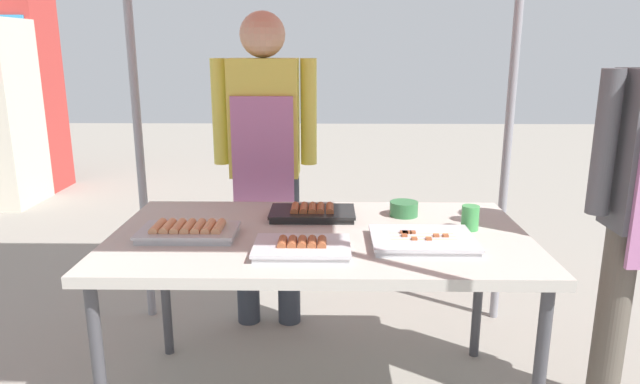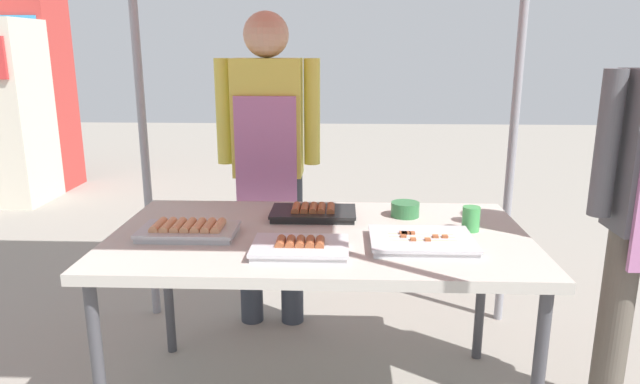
% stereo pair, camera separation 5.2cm
% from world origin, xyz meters
% --- Properties ---
extents(stall_table, '(1.60, 0.90, 0.75)m').
position_xyz_m(stall_table, '(0.00, 0.00, 0.70)').
color(stall_table, '#B7B2A8').
rests_on(stall_table, ground).
extents(tray_grilled_sausages, '(0.37, 0.22, 0.05)m').
position_xyz_m(tray_grilled_sausages, '(-0.50, -0.06, 0.77)').
color(tray_grilled_sausages, '#ADADB2').
rests_on(tray_grilled_sausages, stall_table).
extents(tray_meat_skewers, '(0.37, 0.29, 0.04)m').
position_xyz_m(tray_meat_skewers, '(0.37, -0.13, 0.77)').
color(tray_meat_skewers, silver).
rests_on(tray_meat_skewers, stall_table).
extents(tray_pork_links, '(0.36, 0.22, 0.05)m').
position_xyz_m(tray_pork_links, '(-0.03, 0.20, 0.77)').
color(tray_pork_links, black).
rests_on(tray_pork_links, stall_table).
extents(tray_spring_rolls, '(0.34, 0.24, 0.05)m').
position_xyz_m(tray_spring_rolls, '(-0.06, -0.22, 0.77)').
color(tray_spring_rolls, silver).
rests_on(tray_spring_rolls, stall_table).
extents(condiment_bowl, '(0.12, 0.12, 0.06)m').
position_xyz_m(condiment_bowl, '(0.35, 0.23, 0.78)').
color(condiment_bowl, '#33723F').
rests_on(condiment_bowl, stall_table).
extents(drink_cup_near_edge, '(0.07, 0.07, 0.10)m').
position_xyz_m(drink_cup_near_edge, '(0.59, 0.05, 0.80)').
color(drink_cup_near_edge, '#3F994C').
rests_on(drink_cup_near_edge, stall_table).
extents(vendor_woman, '(0.52, 0.23, 1.62)m').
position_xyz_m(vendor_woman, '(-0.29, 0.72, 0.96)').
color(vendor_woman, '#333842').
rests_on(vendor_woman, ground).
extents(neighbor_stall_left, '(1.05, 0.60, 1.95)m').
position_xyz_m(neighbor_stall_left, '(-3.29, 3.65, 0.98)').
color(neighbor_stall_left, '#BF3833').
rests_on(neighbor_stall_left, ground).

